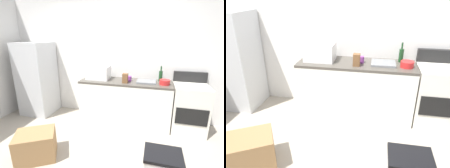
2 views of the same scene
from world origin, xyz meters
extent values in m
plane|color=#9E9384|center=(0.00, 0.00, 0.00)|extent=(6.00, 6.00, 0.00)
cube|color=silver|center=(0.00, 1.55, 1.30)|extent=(5.00, 0.10, 2.60)
cube|color=silver|center=(0.30, 1.20, 0.43)|extent=(1.80, 0.60, 0.86)
cube|color=#4C473F|center=(0.30, 1.20, 0.88)|extent=(1.80, 0.60, 0.04)
cube|color=silver|center=(-1.75, 1.15, 0.82)|extent=(0.68, 0.66, 1.63)
cube|color=silver|center=(1.52, 1.20, 0.45)|extent=(0.60, 0.60, 0.90)
cube|color=black|center=(1.52, 0.90, 0.42)|extent=(0.52, 0.02, 0.30)
cube|color=black|center=(1.52, 1.46, 1.00)|extent=(0.60, 0.08, 0.20)
cube|color=white|center=(-0.28, 1.21, 1.04)|extent=(0.46, 0.34, 0.27)
cube|color=slate|center=(0.71, 1.21, 0.92)|extent=(0.36, 0.32, 0.03)
cylinder|color=#193F1E|center=(0.97, 1.37, 1.00)|extent=(0.07, 0.07, 0.20)
cylinder|color=#193F1E|center=(0.97, 1.37, 1.15)|extent=(0.03, 0.03, 0.10)
cylinder|color=purple|center=(0.38, 1.21, 0.95)|extent=(0.08, 0.08, 0.10)
cube|color=brown|center=(0.32, 1.06, 0.99)|extent=(0.10, 0.10, 0.18)
cylinder|color=red|center=(1.04, 1.13, 0.95)|extent=(0.19, 0.19, 0.09)
cube|color=olive|center=(-0.76, -0.21, 0.21)|extent=(0.68, 0.64, 0.41)
cube|color=silver|center=(1.03, -0.13, 0.17)|extent=(0.44, 0.34, 0.34)
cube|color=black|center=(1.03, -0.13, 0.36)|extent=(0.46, 0.36, 0.04)
camera|label=1|loc=(0.86, -1.88, 1.74)|focal=25.88mm
camera|label=2|loc=(0.61, -1.92, 1.96)|focal=34.13mm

